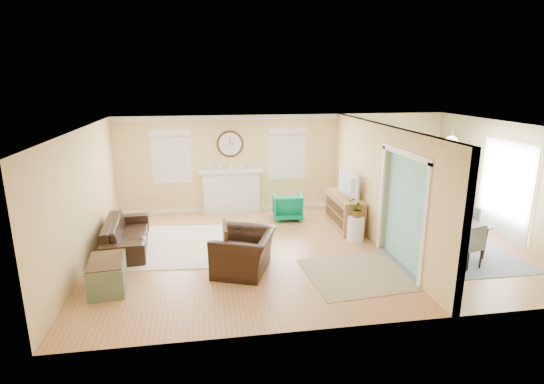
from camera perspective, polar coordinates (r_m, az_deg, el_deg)
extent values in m
plane|color=#AD733E|center=(9.20, 5.27, -7.51)|extent=(9.00, 9.00, 0.00)
cube|color=#E3C07C|center=(11.65, 1.79, 4.00)|extent=(9.00, 0.02, 2.60)
cube|color=#E3C07C|center=(6.07, 12.56, -6.68)|extent=(9.00, 0.02, 2.60)
cube|color=#E3C07C|center=(8.83, -24.09, -0.84)|extent=(0.02, 6.00, 2.60)
cube|color=#E3C07C|center=(10.82, 29.23, 1.25)|extent=(0.02, 6.00, 2.60)
cube|color=white|center=(8.56, 5.68, 8.80)|extent=(9.00, 6.00, 0.02)
cube|color=#E3C07C|center=(10.54, 11.49, 2.55)|extent=(0.12, 3.20, 2.60)
cube|color=#E3C07C|center=(7.15, 22.37, -4.16)|extent=(0.12, 1.00, 2.60)
cube|color=#E3C07C|center=(8.09, 18.05, 6.38)|extent=(0.12, 1.80, 0.40)
cube|color=white|center=(9.12, 14.48, -0.83)|extent=(0.04, 0.12, 2.20)
cube|color=white|center=(7.58, 19.84, -4.45)|extent=(0.04, 0.12, 2.20)
cube|color=white|center=(8.09, 17.49, 4.98)|extent=(0.04, 1.92, 0.12)
cube|color=#7BC6C6|center=(9.30, 14.87, 0.72)|extent=(0.02, 6.00, 2.60)
cube|color=white|center=(11.52, -5.48, -0.02)|extent=(1.50, 0.24, 1.10)
cube|color=white|center=(11.35, -5.54, 2.77)|extent=(1.70, 0.30, 0.08)
cube|color=black|center=(11.62, -5.50, -0.13)|extent=(0.85, 0.02, 0.75)
cube|color=gold|center=(11.54, -5.46, -0.65)|extent=(0.85, 0.02, 0.62)
cylinder|color=#412914|center=(11.34, -5.67, 6.46)|extent=(0.70, 0.06, 0.70)
cylinder|color=silver|center=(11.31, -5.66, 6.43)|extent=(0.60, 0.01, 0.60)
cube|color=black|center=(11.29, -5.67, 6.93)|extent=(0.02, 0.01, 0.20)
cube|color=black|center=(11.31, -5.35, 6.44)|extent=(0.12, 0.01, 0.02)
cube|color=white|center=(11.41, -13.44, 4.65)|extent=(0.90, 0.03, 1.30)
cube|color=white|center=(11.39, -13.45, 4.62)|extent=(1.00, 0.04, 1.40)
cube|color=beige|center=(11.26, -13.66, 7.74)|extent=(1.05, 0.10, 0.18)
cube|color=white|center=(11.59, 2.06, 5.20)|extent=(0.90, 0.03, 1.30)
cube|color=white|center=(11.57, 2.09, 5.18)|extent=(1.00, 0.04, 1.40)
cube|color=beige|center=(11.44, 2.16, 8.26)|extent=(1.05, 0.10, 0.18)
cube|color=white|center=(10.84, 28.97, 0.22)|extent=(0.03, 1.60, 2.10)
cube|color=white|center=(10.82, 28.85, 0.21)|extent=(0.03, 1.70, 2.20)
cylinder|color=gold|center=(9.78, 23.09, 7.56)|extent=(0.02, 0.02, 0.30)
sphere|color=white|center=(9.81, 22.94, 6.12)|extent=(0.30, 0.30, 0.30)
cube|color=beige|center=(9.47, -10.05, -6.96)|extent=(3.11, 2.76, 0.02)
cube|color=tan|center=(8.21, 12.30, -10.63)|extent=(2.27, 1.91, 0.01)
cube|color=slate|center=(9.97, 21.23, -6.68)|extent=(2.62, 3.28, 0.01)
imported|color=black|center=(9.58, -18.97, -5.36)|extent=(1.02, 2.22, 0.63)
imported|color=black|center=(8.00, -3.74, -8.06)|extent=(1.38, 1.47, 0.76)
imported|color=#00794A|center=(10.93, 2.09, -1.92)|extent=(0.79, 0.81, 0.68)
cube|color=slate|center=(7.90, -21.25, -10.37)|extent=(0.68, 1.00, 0.52)
cube|color=#412914|center=(7.79, -21.43, -8.56)|extent=(0.65, 0.95, 0.02)
cube|color=#A27642|center=(10.45, 9.71, -2.58)|extent=(0.52, 1.55, 0.80)
cube|color=#412914|center=(9.91, 9.16, -2.62)|extent=(0.01, 0.41, 0.22)
cube|color=#412914|center=(9.99, 9.10, -4.10)|extent=(0.01, 0.41, 0.22)
cube|color=#412914|center=(10.33, 8.37, -1.86)|extent=(0.01, 0.41, 0.22)
cube|color=#412914|center=(10.41, 8.31, -3.28)|extent=(0.01, 0.41, 0.22)
cube|color=#412914|center=(10.75, 7.63, -1.16)|extent=(0.01, 0.41, 0.22)
cube|color=#412914|center=(10.83, 7.59, -2.53)|extent=(0.01, 0.41, 0.22)
imported|color=black|center=(10.26, 9.77, 1.08)|extent=(0.25, 1.01, 0.57)
cylinder|color=white|center=(9.66, 11.17, -4.90)|extent=(0.37, 0.37, 0.55)
imported|color=#337F33|center=(9.51, 11.32, -2.21)|extent=(0.44, 0.40, 0.40)
imported|color=#412914|center=(9.85, 21.42, -4.84)|extent=(1.30, 2.07, 0.69)
cube|color=slate|center=(10.77, 18.63, -2.23)|extent=(0.50, 0.50, 0.05)
cube|color=slate|center=(10.70, 18.75, -0.89)|extent=(0.44, 0.11, 0.52)
cylinder|color=black|center=(11.08, 18.76, -3.13)|extent=(0.03, 0.03, 0.44)
cylinder|color=black|center=(10.81, 19.84, -3.67)|extent=(0.03, 0.03, 0.44)
cylinder|color=black|center=(10.89, 17.22, -3.33)|extent=(0.03, 0.03, 0.44)
cylinder|color=black|center=(10.61, 18.28, -3.89)|extent=(0.03, 0.03, 0.44)
cube|color=slate|center=(8.97, 24.96, -6.67)|extent=(0.47, 0.47, 0.05)
cube|color=slate|center=(8.89, 25.13, -5.28)|extent=(0.39, 0.14, 0.46)
cylinder|color=black|center=(8.84, 24.85, -8.51)|extent=(0.03, 0.03, 0.39)
cylinder|color=black|center=(9.03, 23.40, -7.85)|extent=(0.03, 0.03, 0.39)
cylinder|color=black|center=(9.06, 26.22, -8.10)|extent=(0.03, 0.03, 0.39)
cylinder|color=black|center=(9.25, 24.77, -7.47)|extent=(0.03, 0.03, 0.39)
cube|color=white|center=(9.42, 17.74, -4.77)|extent=(0.42, 0.42, 0.05)
cube|color=white|center=(9.35, 17.86, -3.35)|extent=(0.06, 0.41, 0.49)
cylinder|color=black|center=(9.56, 16.28, -5.87)|extent=(0.03, 0.03, 0.41)
cylinder|color=black|center=(9.71, 18.04, -5.68)|extent=(0.03, 0.03, 0.41)
cylinder|color=black|center=(9.29, 17.20, -6.56)|extent=(0.03, 0.03, 0.41)
cylinder|color=black|center=(9.44, 19.00, -6.36)|extent=(0.03, 0.03, 0.41)
cube|color=slate|center=(10.06, 24.53, -4.39)|extent=(0.48, 0.48, 0.05)
cube|color=slate|center=(9.99, 24.66, -3.17)|extent=(0.16, 0.38, 0.45)
cylinder|color=black|center=(10.16, 25.62, -5.64)|extent=(0.03, 0.03, 0.38)
cylinder|color=black|center=(9.93, 24.51, -5.98)|extent=(0.03, 0.03, 0.38)
cylinder|color=black|center=(10.33, 24.28, -5.15)|extent=(0.03, 0.03, 0.38)
cylinder|color=black|center=(10.11, 23.17, -5.47)|extent=(0.03, 0.03, 0.38)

